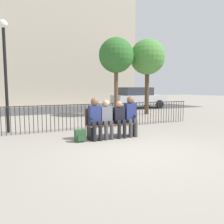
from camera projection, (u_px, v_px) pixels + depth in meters
name	position (u px, v px, depth m)	size (l,w,h in m)	color
ground_plane	(143.00, 152.00, 5.18)	(80.00, 80.00, 0.00)	gray
park_bench	(111.00, 122.00, 6.76)	(1.57, 0.45, 0.92)	#4C331E
seated_person_0	(95.00, 116.00, 6.38)	(0.34, 0.39, 1.25)	black
seated_person_1	(107.00, 117.00, 6.54)	(0.34, 0.39, 1.18)	#3D3D42
seated_person_2	(119.00, 117.00, 6.72)	(0.34, 0.39, 1.14)	black
seated_person_3	(131.00, 114.00, 6.89)	(0.34, 0.39, 1.27)	#3D3D42
backpack	(80.00, 136.00, 6.21)	(0.30, 0.23, 0.35)	#284C2D
fence_railing	(92.00, 114.00, 8.22)	(9.01, 0.03, 0.95)	#2D2823
tree_0	(116.00, 56.00, 11.84)	(1.90, 1.90, 4.27)	brown
tree_1	(147.00, 58.00, 12.75)	(2.05, 2.05, 4.39)	#4C3823
lamp_post	(5.00, 59.00, 7.28)	(0.28, 0.28, 3.77)	black
street_surface	(52.00, 109.00, 15.98)	(24.00, 6.00, 0.01)	#3D3D3F
parked_car_0	(138.00, 97.00, 17.03)	(4.20, 1.94, 1.62)	#B7B7BC
building_facade	(37.00, 39.00, 22.48)	(20.00, 6.00, 13.29)	#B2A893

